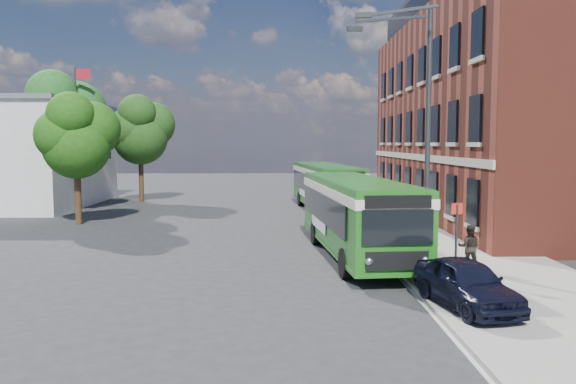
{
  "coord_description": "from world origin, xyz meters",
  "views": [
    {
      "loc": [
        0.09,
        -21.7,
        4.41
      ],
      "look_at": [
        0.35,
        3.62,
        2.2
      ],
      "focal_mm": 35.0,
      "sensor_mm": 36.0,
      "label": 1
    }
  ],
  "objects_px": {
    "parked_car": "(466,283)",
    "bus_rear": "(325,183)",
    "street_lamp": "(418,132)",
    "bus_front": "(356,210)"
  },
  "relations": [
    {
      "from": "bus_front",
      "to": "parked_car",
      "type": "bearing_deg",
      "value": -75.44
    },
    {
      "from": "street_lamp",
      "to": "bus_rear",
      "type": "xyz_separation_m",
      "value": [
        -1.97,
        16.36,
        -2.96
      ]
    },
    {
      "from": "street_lamp",
      "to": "bus_rear",
      "type": "bearing_deg",
      "value": 96.87
    },
    {
      "from": "bus_front",
      "to": "street_lamp",
      "type": "bearing_deg",
      "value": -46.09
    },
    {
      "from": "bus_front",
      "to": "parked_car",
      "type": "height_order",
      "value": "bus_front"
    },
    {
      "from": "street_lamp",
      "to": "parked_car",
      "type": "height_order",
      "value": "street_lamp"
    },
    {
      "from": "bus_rear",
      "to": "parked_car",
      "type": "xyz_separation_m",
      "value": [
        2.01,
        -21.81,
        -1.04
      ]
    },
    {
      "from": "parked_car",
      "to": "bus_rear",
      "type": "bearing_deg",
      "value": 83.17
    },
    {
      "from": "street_lamp",
      "to": "bus_front",
      "type": "xyz_separation_m",
      "value": [
        -1.89,
        1.97,
        -2.96
      ]
    },
    {
      "from": "bus_front",
      "to": "bus_rear",
      "type": "xyz_separation_m",
      "value": [
        -0.08,
        14.39,
        0.0
      ]
    }
  ]
}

